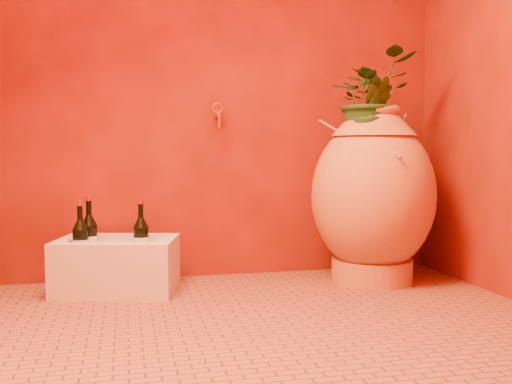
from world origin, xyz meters
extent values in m
plane|color=brown|center=(0.00, 0.00, 0.00)|extent=(2.50, 2.50, 0.00)
cube|color=#5D1605|center=(0.00, 1.00, 1.25)|extent=(2.50, 0.02, 2.50)
cylinder|color=#B87C33|center=(0.76, 0.65, 0.06)|extent=(0.55, 0.55, 0.13)
ellipsoid|color=#B87C33|center=(0.76, 0.65, 0.47)|extent=(0.84, 0.84, 0.84)
cone|color=#B87C33|center=(0.76, 0.65, 0.86)|extent=(0.58, 0.58, 0.13)
torus|color=#B87C33|center=(0.76, 0.65, 0.94)|extent=(0.35, 0.35, 0.05)
cylinder|color=olive|center=(0.68, 0.60, 0.74)|extent=(0.41, 0.33, 0.30)
cylinder|color=olive|center=(0.74, 0.53, 0.78)|extent=(0.03, 0.44, 0.21)
cylinder|color=olive|center=(0.86, 0.57, 0.80)|extent=(0.24, 0.27, 0.25)
cube|color=beige|center=(-0.61, 0.71, 0.12)|extent=(0.66, 0.52, 0.25)
cube|color=beige|center=(-0.61, 0.87, 0.26)|extent=(0.59, 0.21, 0.03)
cube|color=beige|center=(-0.61, 0.55, 0.26)|extent=(0.59, 0.21, 0.03)
cube|color=beige|center=(-0.87, 0.71, 0.26)|extent=(0.13, 0.26, 0.03)
cube|color=beige|center=(-0.36, 0.71, 0.26)|extent=(0.13, 0.26, 0.03)
cylinder|color=black|center=(-0.78, 0.67, 0.24)|extent=(0.08, 0.08, 0.18)
cone|color=black|center=(-0.78, 0.67, 0.36)|extent=(0.08, 0.08, 0.05)
cylinder|color=black|center=(-0.78, 0.67, 0.42)|extent=(0.03, 0.03, 0.07)
cylinder|color=maroon|center=(-0.78, 0.67, 0.46)|extent=(0.03, 0.03, 0.03)
cylinder|color=silver|center=(-0.78, 0.67, 0.24)|extent=(0.08, 0.08, 0.08)
cylinder|color=black|center=(-0.75, 0.74, 0.25)|extent=(0.08, 0.08, 0.19)
cone|color=black|center=(-0.75, 0.74, 0.37)|extent=(0.08, 0.08, 0.05)
cylinder|color=black|center=(-0.75, 0.74, 0.43)|extent=(0.03, 0.03, 0.07)
cylinder|color=maroon|center=(-0.75, 0.74, 0.48)|extent=(0.03, 0.03, 0.03)
cylinder|color=silver|center=(-0.75, 0.74, 0.25)|extent=(0.08, 0.08, 0.09)
cylinder|color=black|center=(-0.49, 0.69, 0.24)|extent=(0.08, 0.08, 0.18)
cone|color=black|center=(-0.49, 0.69, 0.36)|extent=(0.08, 0.08, 0.05)
cylinder|color=black|center=(-0.49, 0.69, 0.42)|extent=(0.03, 0.03, 0.07)
cylinder|color=maroon|center=(-0.49, 0.69, 0.46)|extent=(0.03, 0.03, 0.03)
cylinder|color=silver|center=(-0.49, 0.69, 0.24)|extent=(0.08, 0.08, 0.08)
cylinder|color=#B6792A|center=(-0.05, 0.94, 0.91)|extent=(0.02, 0.12, 0.02)
cylinder|color=#B6792A|center=(-0.05, 0.88, 0.88)|extent=(0.02, 0.02, 0.07)
torus|color=#B6792A|center=(-0.05, 0.94, 0.96)|extent=(0.06, 0.01, 0.06)
cylinder|color=#B6792A|center=(-0.05, 0.94, 0.94)|extent=(0.01, 0.01, 0.04)
imported|color=#1B4719|center=(0.75, 0.68, 1.00)|extent=(0.59, 0.56, 0.52)
imported|color=#1B4719|center=(0.71, 0.57, 0.92)|extent=(0.25, 0.23, 0.37)
camera|label=1|loc=(-0.56, -2.24, 0.71)|focal=40.00mm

